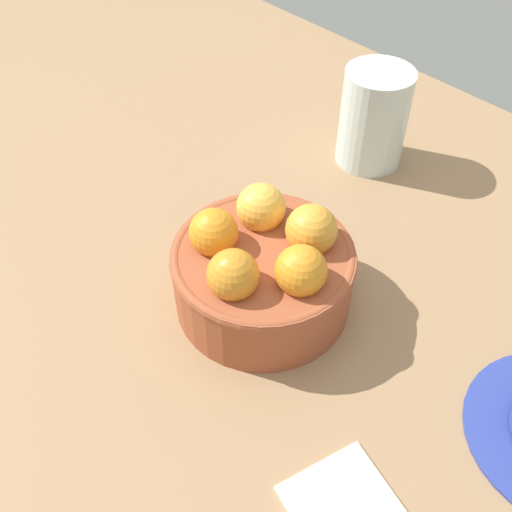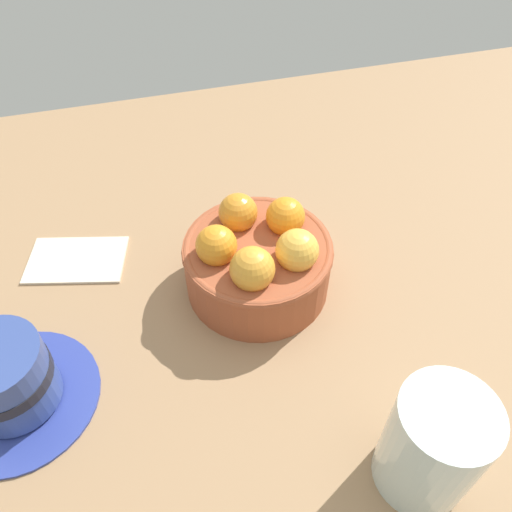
% 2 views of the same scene
% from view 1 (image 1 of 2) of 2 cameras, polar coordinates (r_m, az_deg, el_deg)
% --- Properties ---
extents(ground_plane, '(1.56, 0.87, 0.03)m').
position_cam_1_polar(ground_plane, '(0.54, 0.62, -5.40)').
color(ground_plane, '#997551').
extents(terracotta_bowl, '(0.15, 0.15, 0.09)m').
position_cam_1_polar(terracotta_bowl, '(0.50, 0.71, -1.22)').
color(terracotta_bowl, '#9E4C2D').
rests_on(terracotta_bowl, ground_plane).
extents(water_glass, '(0.07, 0.07, 0.11)m').
position_cam_1_polar(water_glass, '(0.67, 11.22, 12.88)').
color(water_glass, silver).
rests_on(water_glass, ground_plane).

